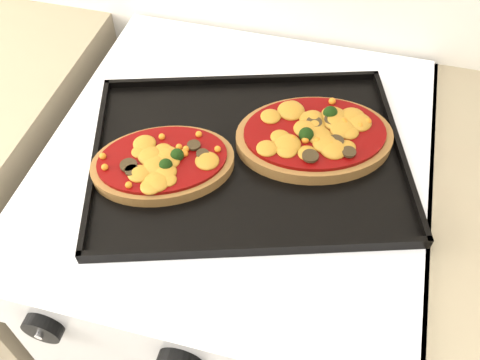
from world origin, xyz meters
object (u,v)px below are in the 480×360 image
(stove, at_px, (239,285))
(pizza_right, at_px, (314,135))
(baking_tray, at_px, (248,154))
(pizza_left, at_px, (163,162))

(stove, height_order, pizza_right, pizza_right)
(baking_tray, bearing_deg, pizza_left, -170.99)
(baking_tray, bearing_deg, stove, 115.23)
(stove, relative_size, pizza_right, 3.79)
(baking_tray, height_order, pizza_left, pizza_left)
(stove, xyz_separation_m, pizza_left, (-0.09, -0.08, 0.48))
(stove, bearing_deg, pizza_right, 13.12)
(stove, relative_size, baking_tray, 1.95)
(baking_tray, relative_size, pizza_right, 1.94)
(stove, bearing_deg, pizza_left, -139.34)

